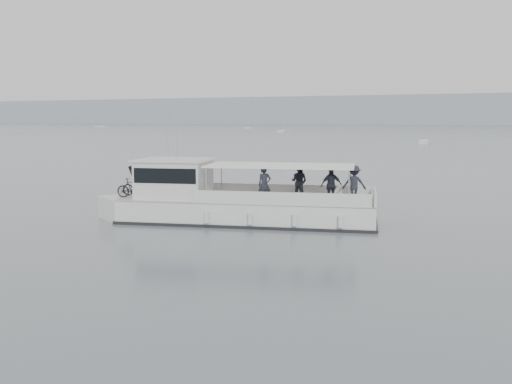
% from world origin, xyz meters
% --- Properties ---
extents(ground, '(1400.00, 1400.00, 0.00)m').
position_xyz_m(ground, '(0.00, 0.00, 0.00)').
color(ground, slate).
rests_on(ground, ground).
extents(headland, '(1400.00, 90.00, 28.00)m').
position_xyz_m(headland, '(0.00, 560.00, 14.00)').
color(headland, '#939EA8').
rests_on(headland, ground).
extents(tour_boat, '(14.74, 6.37, 6.16)m').
position_xyz_m(tour_boat, '(-7.00, -3.02, 1.01)').
color(tour_boat, white).
rests_on(tour_boat, ground).
extents(moored_fleet, '(342.98, 355.67, 10.62)m').
position_xyz_m(moored_fleet, '(-71.18, 196.58, 0.36)').
color(moored_fleet, white).
rests_on(moored_fleet, ground).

